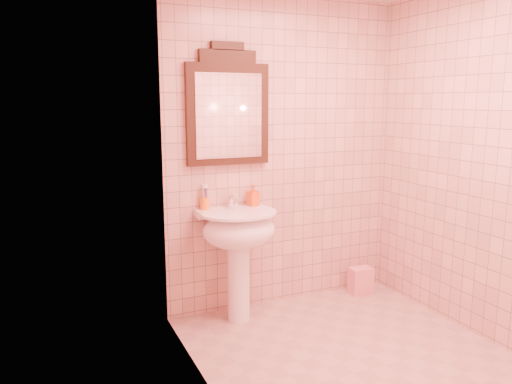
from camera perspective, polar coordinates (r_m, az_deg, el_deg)
name	(u,v)px	position (r m, az deg, el deg)	size (l,w,h in m)	color
floor	(358,359)	(3.54, 11.54, -18.19)	(2.20, 2.20, 0.00)	tan
back_wall	(284,154)	(4.07, 3.19, 4.32)	(2.00, 0.02, 2.50)	#D9A897
pedestal_sink	(239,238)	(3.78, -1.99, -5.25)	(0.58, 0.58, 0.86)	white
faucet	(232,201)	(3.84, -2.77, -1.03)	(0.04, 0.16, 0.11)	white
mirror	(228,109)	(3.83, -3.22, 9.46)	(0.66, 0.06, 0.91)	black
toothbrush_cup	(205,203)	(3.82, -5.86, -1.26)	(0.07, 0.07, 0.17)	orange
soap_dispenser	(253,195)	(3.91, -0.33, -0.39)	(0.08, 0.08, 0.17)	#E15113
towel	(361,281)	(4.55, 11.88, -9.90)	(0.19, 0.13, 0.24)	pink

